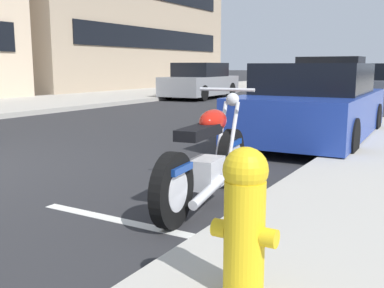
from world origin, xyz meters
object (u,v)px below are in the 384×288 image
parked_car_near_corner (314,105)px  fire_hydrant (245,218)px  crossing_truck (330,71)px  car_opposite_curb (200,82)px  parked_motorcycle (207,160)px  parked_car_mid_block (367,90)px

parked_car_near_corner → fire_hydrant: bearing=-169.7°
crossing_truck → car_opposite_curb: size_ratio=1.28×
crossing_truck → fire_hydrant: 29.14m
parked_motorcycle → crossing_truck: crossing_truck is taller
parked_car_mid_block → fire_hydrant: (-11.76, -1.36, -0.11)m
parked_car_mid_block → car_opposite_curb: 7.80m
crossing_truck → parked_motorcycle: bearing=104.1°
parked_car_near_corner → car_opposite_curb: size_ratio=0.98×
parked_motorcycle → parked_car_near_corner: size_ratio=0.50×
parked_motorcycle → parked_car_mid_block: bearing=-5.5°
parked_motorcycle → fire_hydrant: 2.12m
parked_car_near_corner → car_opposite_curb: bearing=37.8°
parked_car_mid_block → fire_hydrant: 11.84m
parked_motorcycle → car_opposite_curb: car_opposite_curb is taller
parked_car_mid_block → car_opposite_curb: bearing=67.9°
car_opposite_curb → parked_motorcycle: bearing=26.2°
car_opposite_curb → fire_hydrant: bearing=26.7°
car_opposite_curb → crossing_truck: bearing=168.1°
car_opposite_curb → fire_hydrant: car_opposite_curb is taller
parked_motorcycle → car_opposite_curb: size_ratio=0.49×
parked_car_near_corner → crossing_truck: bearing=11.2°
parked_motorcycle → fire_hydrant: parked_motorcycle is taller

